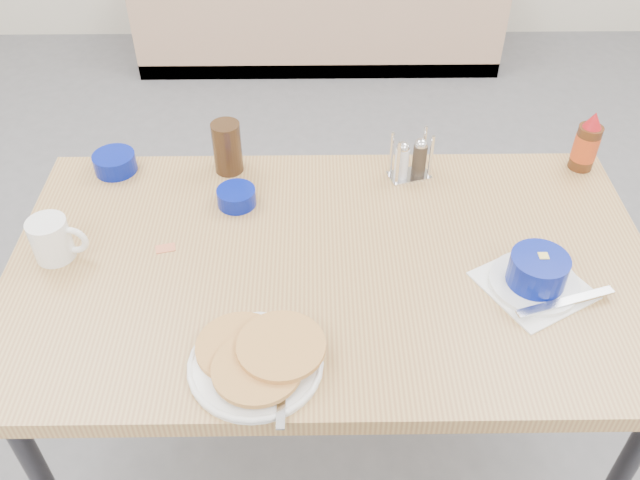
{
  "coord_description": "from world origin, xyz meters",
  "views": [
    {
      "loc": [
        -0.04,
        -0.8,
        1.77
      ],
      "look_at": [
        -0.02,
        0.25,
        0.82
      ],
      "focal_mm": 38.0,
      "sensor_mm": 36.0,
      "label": 1
    }
  ],
  "objects_px": {
    "dining_table": "(331,282)",
    "creamer_bowl": "(115,163)",
    "syrup_bottle": "(586,144)",
    "grits_setting": "(537,274)",
    "amber_tumbler": "(227,147)",
    "condiment_caddy": "(410,162)",
    "pancake_plate": "(258,359)",
    "butter_bowl": "(236,197)",
    "coffee_mug": "(53,239)"
  },
  "relations": [
    {
      "from": "dining_table",
      "to": "creamer_bowl",
      "type": "bearing_deg",
      "value": 147.56
    },
    {
      "from": "creamer_bowl",
      "to": "dining_table",
      "type": "bearing_deg",
      "value": -32.44
    },
    {
      "from": "syrup_bottle",
      "to": "grits_setting",
      "type": "bearing_deg",
      "value": -117.81
    },
    {
      "from": "amber_tumbler",
      "to": "condiment_caddy",
      "type": "distance_m",
      "value": 0.45
    },
    {
      "from": "pancake_plate",
      "to": "syrup_bottle",
      "type": "height_order",
      "value": "syrup_bottle"
    },
    {
      "from": "grits_setting",
      "to": "creamer_bowl",
      "type": "relative_size",
      "value": 2.73
    },
    {
      "from": "dining_table",
      "to": "syrup_bottle",
      "type": "distance_m",
      "value": 0.74
    },
    {
      "from": "butter_bowl",
      "to": "condiment_caddy",
      "type": "xyz_separation_m",
      "value": [
        0.42,
        0.11,
        0.02
      ]
    },
    {
      "from": "coffee_mug",
      "to": "syrup_bottle",
      "type": "distance_m",
      "value": 1.27
    },
    {
      "from": "creamer_bowl",
      "to": "coffee_mug",
      "type": "bearing_deg",
      "value": -100.91
    },
    {
      "from": "coffee_mug",
      "to": "pancake_plate",
      "type": "bearing_deg",
      "value": -33.7
    },
    {
      "from": "creamer_bowl",
      "to": "pancake_plate",
      "type": "bearing_deg",
      "value": -57.53
    },
    {
      "from": "pancake_plate",
      "to": "condiment_caddy",
      "type": "distance_m",
      "value": 0.68
    },
    {
      "from": "grits_setting",
      "to": "dining_table",
      "type": "bearing_deg",
      "value": 169.25
    },
    {
      "from": "amber_tumbler",
      "to": "syrup_bottle",
      "type": "relative_size",
      "value": 0.84
    },
    {
      "from": "syrup_bottle",
      "to": "amber_tumbler",
      "type": "bearing_deg",
      "value": -180.0
    },
    {
      "from": "dining_table",
      "to": "amber_tumbler",
      "type": "xyz_separation_m",
      "value": [
        -0.25,
        0.34,
        0.13
      ]
    },
    {
      "from": "butter_bowl",
      "to": "syrup_bottle",
      "type": "relative_size",
      "value": 0.58
    },
    {
      "from": "coffee_mug",
      "to": "condiment_caddy",
      "type": "distance_m",
      "value": 0.85
    },
    {
      "from": "dining_table",
      "to": "coffee_mug",
      "type": "xyz_separation_m",
      "value": [
        -0.6,
        0.03,
        0.11
      ]
    },
    {
      "from": "syrup_bottle",
      "to": "coffee_mug",
      "type": "bearing_deg",
      "value": -165.75
    },
    {
      "from": "coffee_mug",
      "to": "syrup_bottle",
      "type": "xyz_separation_m",
      "value": [
        1.24,
        0.31,
        0.02
      ]
    },
    {
      "from": "butter_bowl",
      "to": "grits_setting",
      "type": "bearing_deg",
      "value": -23.79
    },
    {
      "from": "dining_table",
      "to": "pancake_plate",
      "type": "relative_size",
      "value": 5.23
    },
    {
      "from": "coffee_mug",
      "to": "butter_bowl",
      "type": "relative_size",
      "value": 1.36
    },
    {
      "from": "coffee_mug",
      "to": "condiment_caddy",
      "type": "bearing_deg",
      "value": 19.43
    },
    {
      "from": "coffee_mug",
      "to": "amber_tumbler",
      "type": "relative_size",
      "value": 0.94
    },
    {
      "from": "creamer_bowl",
      "to": "syrup_bottle",
      "type": "xyz_separation_m",
      "value": [
        1.17,
        0.0,
        0.05
      ]
    },
    {
      "from": "dining_table",
      "to": "creamer_bowl",
      "type": "relative_size",
      "value": 13.34
    },
    {
      "from": "amber_tumbler",
      "to": "syrup_bottle",
      "type": "distance_m",
      "value": 0.89
    },
    {
      "from": "condiment_caddy",
      "to": "dining_table",
      "type": "bearing_deg",
      "value": -140.09
    },
    {
      "from": "grits_setting",
      "to": "creamer_bowl",
      "type": "bearing_deg",
      "value": 156.25
    },
    {
      "from": "butter_bowl",
      "to": "condiment_caddy",
      "type": "distance_m",
      "value": 0.44
    },
    {
      "from": "pancake_plate",
      "to": "dining_table",
      "type": "bearing_deg",
      "value": 62.5
    },
    {
      "from": "grits_setting",
      "to": "condiment_caddy",
      "type": "xyz_separation_m",
      "value": [
        -0.22,
        0.39,
        0.01
      ]
    },
    {
      "from": "dining_table",
      "to": "syrup_bottle",
      "type": "xyz_separation_m",
      "value": [
        0.64,
        0.34,
        0.13
      ]
    },
    {
      "from": "grits_setting",
      "to": "condiment_caddy",
      "type": "height_order",
      "value": "condiment_caddy"
    },
    {
      "from": "amber_tumbler",
      "to": "butter_bowl",
      "type": "bearing_deg",
      "value": -77.89
    },
    {
      "from": "pancake_plate",
      "to": "grits_setting",
      "type": "distance_m",
      "value": 0.6
    },
    {
      "from": "coffee_mug",
      "to": "dining_table",
      "type": "bearing_deg",
      "value": -2.52
    },
    {
      "from": "amber_tumbler",
      "to": "coffee_mug",
      "type": "bearing_deg",
      "value": -137.8
    },
    {
      "from": "grits_setting",
      "to": "amber_tumbler",
      "type": "distance_m",
      "value": 0.79
    },
    {
      "from": "pancake_plate",
      "to": "butter_bowl",
      "type": "xyz_separation_m",
      "value": [
        -0.08,
        0.48,
        0.0
      ]
    },
    {
      "from": "dining_table",
      "to": "butter_bowl",
      "type": "bearing_deg",
      "value": 137.42
    },
    {
      "from": "coffee_mug",
      "to": "creamer_bowl",
      "type": "relative_size",
      "value": 1.19
    },
    {
      "from": "dining_table",
      "to": "syrup_bottle",
      "type": "bearing_deg",
      "value": 27.98
    },
    {
      "from": "pancake_plate",
      "to": "coffee_mug",
      "type": "bearing_deg",
      "value": 146.3
    },
    {
      "from": "coffee_mug",
      "to": "creamer_bowl",
      "type": "distance_m",
      "value": 0.32
    },
    {
      "from": "creamer_bowl",
      "to": "amber_tumbler",
      "type": "distance_m",
      "value": 0.29
    },
    {
      "from": "dining_table",
      "to": "butter_bowl",
      "type": "xyz_separation_m",
      "value": [
        -0.22,
        0.2,
        0.08
      ]
    }
  ]
}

